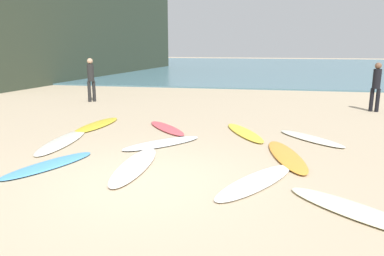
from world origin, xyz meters
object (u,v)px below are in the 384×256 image
(beachgoer_mid, at_px, (91,77))
(surfboard_9, at_px, (311,138))
(surfboard_5, at_px, (162,143))
(beachgoer_near, at_px, (376,84))
(surfboard_6, at_px, (49,165))
(surfboard_8, at_px, (355,210))
(surfboard_1, at_px, (256,181))
(surfboard_4, at_px, (287,156))
(surfboard_3, at_px, (167,128))
(surfboard_0, at_px, (135,165))
(surfboard_7, at_px, (62,142))
(surfboard_10, at_px, (97,125))
(surfboard_2, at_px, (244,132))

(beachgoer_mid, bearing_deg, surfboard_9, 110.60)
(beachgoer_mid, bearing_deg, surfboard_5, 88.92)
(beachgoer_mid, bearing_deg, beachgoer_near, 139.65)
(surfboard_6, height_order, surfboard_9, surfboard_9)
(surfboard_6, height_order, surfboard_8, surfboard_8)
(surfboard_1, height_order, surfboard_4, surfboard_4)
(surfboard_1, xyz_separation_m, surfboard_4, (0.62, 1.67, 0.01))
(surfboard_3, relative_size, surfboard_5, 0.96)
(surfboard_0, height_order, surfboard_7, surfboard_0)
(surfboard_4, bearing_deg, surfboard_5, 158.26)
(surfboard_1, relative_size, beachgoer_mid, 1.30)
(surfboard_10, bearing_deg, surfboard_8, -31.70)
(surfboard_9, distance_m, beachgoer_mid, 9.92)
(surfboard_2, height_order, surfboard_9, same)
(surfboard_7, height_order, surfboard_8, surfboard_8)
(beachgoer_mid, bearing_deg, surfboard_8, 93.88)
(beachgoer_mid, bearing_deg, surfboard_4, 100.33)
(surfboard_1, xyz_separation_m, surfboard_2, (-0.41, 3.72, 0.01))
(surfboard_7, xyz_separation_m, surfboard_9, (6.23, 1.51, 0.01))
(surfboard_0, bearing_deg, surfboard_3, 91.89)
(surfboard_6, distance_m, surfboard_10, 3.79)
(surfboard_3, bearing_deg, surfboard_0, -124.71)
(surfboard_5, bearing_deg, surfboard_3, 143.58)
(surfboard_1, height_order, beachgoer_mid, beachgoer_mid)
(surfboard_8, xyz_separation_m, beachgoer_near, (2.61, 9.06, 0.97))
(surfboard_0, bearing_deg, surfboard_10, 123.18)
(surfboard_7, bearing_deg, surfboard_10, 84.46)
(surfboard_10, bearing_deg, surfboard_3, 4.61)
(surfboard_10, bearing_deg, surfboard_9, 0.98)
(surfboard_1, bearing_deg, surfboard_2, 126.27)
(surfboard_8, relative_size, beachgoer_mid, 1.21)
(surfboard_3, height_order, surfboard_8, surfboard_3)
(surfboard_4, relative_size, beachgoer_near, 1.39)
(surfboard_0, height_order, surfboard_4, surfboard_4)
(surfboard_10, bearing_deg, surfboard_0, -49.45)
(surfboard_8, bearing_deg, beachgoer_mid, 83.78)
(surfboard_7, distance_m, surfboard_9, 6.41)
(surfboard_0, height_order, surfboard_5, surfboard_5)
(surfboard_2, bearing_deg, beachgoer_near, -159.93)
(surfboard_8, bearing_deg, surfboard_9, 42.81)
(surfboard_8, bearing_deg, surfboard_6, 120.06)
(surfboard_7, bearing_deg, surfboard_0, -35.45)
(surfboard_9, bearing_deg, surfboard_8, 50.41)
(surfboard_0, bearing_deg, beachgoer_mid, 118.91)
(surfboard_7, bearing_deg, surfboard_4, -6.90)
(beachgoer_near, bearing_deg, surfboard_3, 55.11)
(surfboard_8, bearing_deg, surfboard_7, 107.00)
(surfboard_3, bearing_deg, surfboard_2, -41.49)
(surfboard_6, bearing_deg, surfboard_4, -139.89)
(surfboard_7, bearing_deg, surfboard_6, -72.87)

